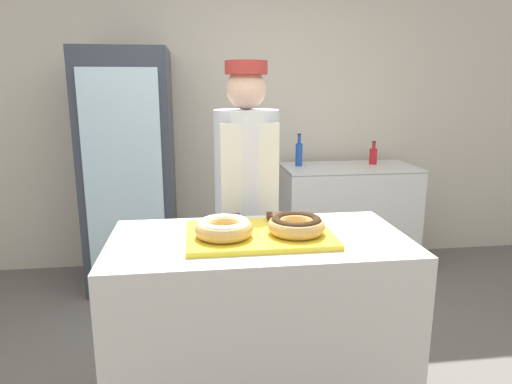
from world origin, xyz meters
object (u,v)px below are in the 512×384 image
(serving_tray, at_px, (259,235))
(brownie_back_left, at_px, (233,218))
(donut_chocolate_glaze, at_px, (296,224))
(chest_freezer, at_px, (347,218))
(donut_light_glaze, at_px, (224,227))
(bottle_red, at_px, (373,155))
(bottle_blue, at_px, (299,153))
(brownie_back_right, at_px, (275,217))
(baker_person, at_px, (247,204))
(beverage_fridge, at_px, (130,171))

(serving_tray, relative_size, brownie_back_left, 8.76)
(donut_chocolate_glaze, bearing_deg, chest_freezer, 64.44)
(donut_chocolate_glaze, bearing_deg, donut_light_glaze, 180.00)
(donut_light_glaze, height_order, bottle_red, bottle_red)
(donut_chocolate_glaze, distance_m, bottle_blue, 1.90)
(brownie_back_left, bearing_deg, bottle_red, 50.75)
(chest_freezer, bearing_deg, brownie_back_right, -120.04)
(brownie_back_left, relative_size, bottle_blue, 0.27)
(donut_light_glaze, relative_size, baker_person, 0.15)
(baker_person, bearing_deg, bottle_blue, 63.69)
(chest_freezer, relative_size, bottle_red, 5.58)
(beverage_fridge, distance_m, bottle_red, 2.02)
(beverage_fridge, xyz_separation_m, chest_freezer, (1.78, 0.01, -0.46))
(chest_freezer, xyz_separation_m, bottle_blue, (-0.42, 0.07, 0.56))
(beverage_fridge, height_order, chest_freezer, beverage_fridge)
(donut_chocolate_glaze, relative_size, brownie_back_right, 3.44)
(brownie_back_right, bearing_deg, chest_freezer, 59.96)
(donut_chocolate_glaze, xyz_separation_m, brownie_back_right, (-0.05, 0.21, -0.03))
(brownie_back_right, bearing_deg, bottle_blue, 73.36)
(serving_tray, height_order, donut_chocolate_glaze, donut_chocolate_glaze)
(donut_light_glaze, relative_size, beverage_fridge, 0.13)
(baker_person, bearing_deg, brownie_back_left, -104.05)
(donut_chocolate_glaze, xyz_separation_m, bottle_blue, (0.43, 1.85, 0.03))
(brownie_back_right, relative_size, baker_person, 0.04)
(donut_chocolate_glaze, xyz_separation_m, brownie_back_left, (-0.26, 0.21, -0.03))
(serving_tray, height_order, chest_freezer, serving_tray)
(brownie_back_left, height_order, baker_person, baker_person)
(bottle_red, bearing_deg, brownie_back_left, -129.25)
(serving_tray, xyz_separation_m, donut_chocolate_glaze, (0.16, -0.04, 0.05))
(serving_tray, bearing_deg, bottle_red, 55.61)
(beverage_fridge, bearing_deg, chest_freezer, 0.21)
(donut_chocolate_glaze, distance_m, bottle_red, 2.15)
(serving_tray, xyz_separation_m, donut_light_glaze, (-0.16, -0.04, 0.05))
(serving_tray, height_order, baker_person, baker_person)
(bottle_blue, bearing_deg, donut_light_glaze, -111.94)
(chest_freezer, xyz_separation_m, bottle_red, (0.23, 0.07, 0.53))
(beverage_fridge, bearing_deg, donut_chocolate_glaze, -62.29)
(baker_person, distance_m, chest_freezer, 1.53)
(brownie_back_right, height_order, chest_freezer, brownie_back_right)
(bottle_red, bearing_deg, serving_tray, -124.39)
(chest_freezer, relative_size, bottle_blue, 4.08)
(serving_tray, bearing_deg, brownie_back_right, 59.42)
(donut_chocolate_glaze, height_order, baker_person, baker_person)
(brownie_back_right, xyz_separation_m, baker_person, (-0.08, 0.49, -0.06))
(beverage_fridge, relative_size, chest_freezer, 1.67)
(brownie_back_left, bearing_deg, donut_light_glaze, -104.39)
(serving_tray, distance_m, donut_chocolate_glaze, 0.17)
(donut_chocolate_glaze, relative_size, bottle_red, 1.25)
(beverage_fridge, xyz_separation_m, bottle_red, (2.01, 0.08, 0.07))
(bottle_blue, bearing_deg, bottle_red, 0.19)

